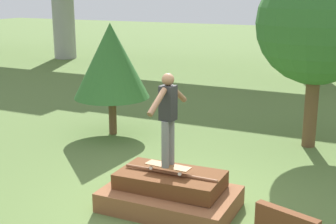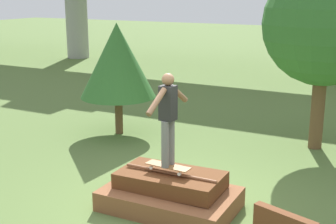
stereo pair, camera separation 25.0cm
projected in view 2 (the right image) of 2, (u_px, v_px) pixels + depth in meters
The scene contains 6 objects.
ground_plane at pixel (170, 208), 7.46m from camera, with size 80.00×80.00×0.00m, color #567038.
scrap_pile at pixel (170, 193), 7.42m from camera, with size 2.07×1.32×0.62m.
skateboard at pixel (168, 166), 7.32m from camera, with size 0.75×0.26×0.09m.
skater at pixel (168, 114), 7.10m from camera, with size 0.23×1.13×1.46m.
tree_behind_left at pixel (117, 61), 10.92m from camera, with size 1.78×1.78×2.65m.
tree_behind_right at pixel (325, 25), 9.64m from camera, with size 2.57×2.57×3.98m.
Camera 2 is at (3.13, -6.07, 3.37)m, focal length 50.00 mm.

